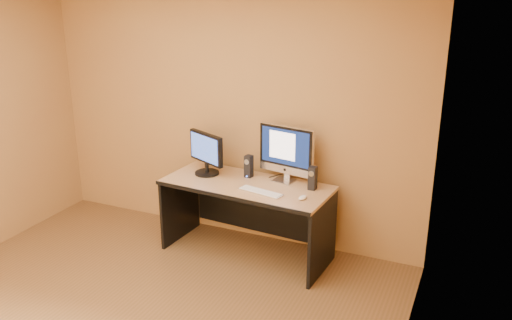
% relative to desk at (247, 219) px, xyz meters
% --- Properties ---
extents(walls, '(4.00, 4.00, 2.60)m').
position_rel_desk_xyz_m(walls, '(-0.38, -1.59, 0.93)').
color(walls, olive).
rests_on(walls, ground).
extents(desk, '(1.63, 0.80, 0.73)m').
position_rel_desk_xyz_m(desk, '(0.00, 0.00, 0.00)').
color(desk, tan).
rests_on(desk, ground).
extents(imac, '(0.59, 0.30, 0.54)m').
position_rel_desk_xyz_m(imac, '(0.30, 0.21, 0.64)').
color(imac, silver).
rests_on(imac, desk).
extents(second_monitor, '(0.53, 0.41, 0.41)m').
position_rel_desk_xyz_m(second_monitor, '(-0.47, 0.09, 0.57)').
color(second_monitor, black).
rests_on(second_monitor, desk).
extents(speaker_left, '(0.08, 0.08, 0.22)m').
position_rel_desk_xyz_m(speaker_left, '(-0.06, 0.18, 0.47)').
color(speaker_left, black).
rests_on(speaker_left, desk).
extents(speaker_right, '(0.07, 0.08, 0.22)m').
position_rel_desk_xyz_m(speaker_right, '(0.61, 0.11, 0.47)').
color(speaker_right, black).
rests_on(speaker_right, desk).
extents(keyboard, '(0.44, 0.20, 0.02)m').
position_rel_desk_xyz_m(keyboard, '(0.21, -0.15, 0.37)').
color(keyboard, silver).
rests_on(keyboard, desk).
extents(mouse, '(0.08, 0.11, 0.04)m').
position_rel_desk_xyz_m(mouse, '(0.60, -0.14, 0.38)').
color(mouse, white).
rests_on(mouse, desk).
extents(cable_a, '(0.08, 0.21, 0.01)m').
position_rel_desk_xyz_m(cable_a, '(0.28, 0.28, 0.37)').
color(cable_a, black).
rests_on(cable_a, desk).
extents(cable_b, '(0.10, 0.16, 0.01)m').
position_rel_desk_xyz_m(cable_b, '(0.18, 0.31, 0.37)').
color(cable_b, black).
rests_on(cable_b, desk).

